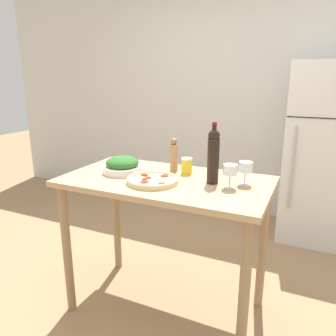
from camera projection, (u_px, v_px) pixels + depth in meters
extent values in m
plane|color=#9E7A56|center=(166.00, 307.00, 2.26)|extent=(14.00, 14.00, 0.00)
cube|color=silver|center=(240.00, 98.00, 3.58)|extent=(6.40, 0.06, 2.60)
cube|color=silver|center=(321.00, 154.00, 3.05)|extent=(0.62, 0.61, 1.67)
cube|color=black|center=(326.00, 118.00, 2.68)|extent=(0.61, 0.01, 0.01)
cylinder|color=#B2B2B7|center=(292.00, 169.00, 2.87)|extent=(0.02, 0.02, 0.75)
cube|color=tan|center=(166.00, 181.00, 2.01)|extent=(1.26, 0.69, 0.03)
cylinder|color=#967A55|center=(67.00, 250.00, 2.12)|extent=(0.06, 0.06, 0.89)
cylinder|color=#967A55|center=(244.00, 299.00, 1.65)|extent=(0.06, 0.06, 0.89)
cylinder|color=#967A55|center=(117.00, 217.00, 2.62)|extent=(0.06, 0.06, 0.89)
cylinder|color=#967A55|center=(263.00, 247.00, 2.16)|extent=(0.06, 0.06, 0.89)
cylinder|color=black|center=(213.00, 161.00, 1.89)|extent=(0.07, 0.07, 0.27)
sphere|color=black|center=(214.00, 135.00, 1.85)|extent=(0.07, 0.07, 0.07)
cylinder|color=black|center=(214.00, 130.00, 1.84)|extent=(0.03, 0.03, 0.06)
cylinder|color=maroon|center=(215.00, 124.00, 1.83)|extent=(0.03, 0.03, 0.02)
cylinder|color=silver|center=(229.00, 188.00, 1.84)|extent=(0.06, 0.06, 0.00)
cylinder|color=silver|center=(230.00, 181.00, 1.83)|extent=(0.01, 0.01, 0.08)
cylinder|color=white|center=(230.00, 170.00, 1.81)|extent=(0.08, 0.08, 0.06)
cylinder|color=maroon|center=(230.00, 172.00, 1.81)|extent=(0.07, 0.07, 0.03)
cylinder|color=silver|center=(245.00, 185.00, 1.89)|extent=(0.06, 0.06, 0.00)
cylinder|color=silver|center=(245.00, 178.00, 1.88)|extent=(0.01, 0.01, 0.08)
cylinder|color=white|center=(246.00, 167.00, 1.87)|extent=(0.08, 0.08, 0.06)
cylinder|color=maroon|center=(245.00, 171.00, 1.87)|extent=(0.07, 0.07, 0.01)
cylinder|color=#AD7F51|center=(174.00, 158.00, 2.14)|extent=(0.05, 0.05, 0.18)
sphere|color=#936C45|center=(174.00, 141.00, 2.11)|extent=(0.04, 0.04, 0.04)
cylinder|color=white|center=(123.00, 169.00, 2.13)|extent=(0.25, 0.25, 0.05)
ellipsoid|color=#2D6628|center=(122.00, 163.00, 2.12)|extent=(0.21, 0.21, 0.09)
cylinder|color=#DBC189|center=(152.00, 181.00, 1.93)|extent=(0.31, 0.31, 0.02)
torus|color=#DBC189|center=(152.00, 179.00, 1.93)|extent=(0.31, 0.31, 0.02)
cylinder|color=red|center=(144.00, 179.00, 1.92)|extent=(0.03, 0.03, 0.01)
cylinder|color=red|center=(162.00, 184.00, 1.84)|extent=(0.04, 0.04, 0.01)
cylinder|color=red|center=(145.00, 175.00, 2.00)|extent=(0.04, 0.04, 0.01)
cylinder|color=red|center=(144.00, 182.00, 1.87)|extent=(0.05, 0.05, 0.01)
cylinder|color=red|center=(148.00, 178.00, 1.95)|extent=(0.03, 0.03, 0.01)
cylinder|color=red|center=(164.00, 176.00, 1.99)|extent=(0.05, 0.05, 0.01)
cylinder|color=yellow|center=(187.00, 167.00, 2.10)|extent=(0.07, 0.07, 0.09)
cylinder|color=white|center=(187.00, 159.00, 2.09)|extent=(0.07, 0.07, 0.01)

